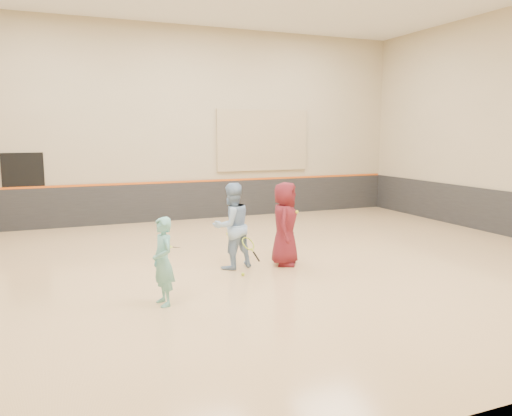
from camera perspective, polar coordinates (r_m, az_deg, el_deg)
name	(u,v)px	position (r m, az deg, el deg)	size (l,w,h in m)	color
room	(251,228)	(10.31, -0.60, -2.25)	(15.04, 12.04, 6.22)	tan
wainscot_back	(181,201)	(15.98, -8.53, 0.78)	(14.90, 0.04, 1.20)	#232326
accent_stripe	(181,182)	(15.90, -8.58, 2.99)	(14.90, 0.03, 0.06)	#D85914
acoustic_panel	(263,140)	(16.70, 0.79, 7.75)	(3.20, 0.08, 2.00)	tan
doorway	(24,192)	(15.50, -24.96, 1.68)	(1.10, 0.05, 2.20)	black
girl	(163,261)	(8.15, -10.58, -6.02)	(0.52, 0.34, 1.44)	#6FC0BB
instructor	(232,226)	(10.16, -2.79, -2.05)	(0.85, 0.67, 1.76)	#90B4E0
young_man	(285,224)	(10.42, 3.32, -1.82)	(0.85, 0.56, 1.75)	maroon
held_racket	(248,244)	(10.02, -0.91, -4.09)	(0.48, 0.48, 0.56)	#ABC62B
spare_racket	(166,246)	(12.34, -10.24, -4.25)	(0.62, 0.62, 0.07)	#BCDD30
ball_under_racket	(243,274)	(9.76, -1.50, -7.58)	(0.07, 0.07, 0.07)	#B0CA2F
ball_in_hand	(297,212)	(10.24, 4.70, -0.45)	(0.07, 0.07, 0.07)	yellow
ball_beside_spare	(228,234)	(13.59, -3.28, -2.95)	(0.07, 0.07, 0.07)	yellow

